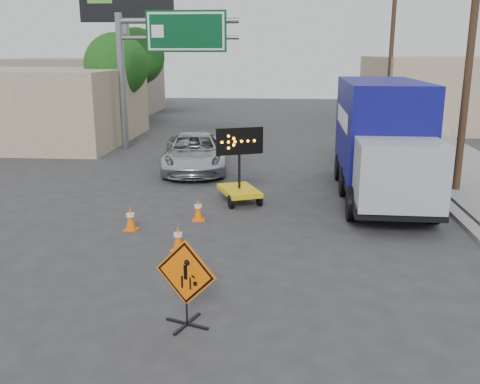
# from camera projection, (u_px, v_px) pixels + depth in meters

# --- Properties ---
(ground) EXTENTS (100.00, 100.00, 0.00)m
(ground) POSITION_uv_depth(u_px,v_px,m) (186.00, 317.00, 10.22)
(ground) COLOR #2D2D30
(ground) RESTS_ON ground
(curb_right) EXTENTS (0.40, 60.00, 0.12)m
(curb_right) POSITION_uv_depth(u_px,v_px,m) (403.00, 163.00, 24.09)
(curb_right) COLOR gray
(curb_right) RESTS_ON ground
(sidewalk_right) EXTENTS (4.00, 60.00, 0.15)m
(sidewalk_right) POSITION_uv_depth(u_px,v_px,m) (456.00, 164.00, 23.90)
(sidewalk_right) COLOR gray
(sidewalk_right) RESTS_ON ground
(storefront_left_near) EXTENTS (14.00, 10.00, 4.00)m
(storefront_left_near) POSITION_uv_depth(u_px,v_px,m) (4.00, 105.00, 30.11)
(storefront_left_near) COLOR tan
(storefront_left_near) RESTS_ON ground
(storefront_left_far) EXTENTS (12.00, 10.00, 4.40)m
(storefront_left_far) POSITION_uv_depth(u_px,v_px,m) (79.00, 86.00, 43.64)
(storefront_left_far) COLOR gray
(storefront_left_far) RESTS_ON ground
(building_right_far) EXTENTS (10.00, 14.00, 4.60)m
(building_right_far) POSITION_uv_depth(u_px,v_px,m) (445.00, 90.00, 37.51)
(building_right_far) COLOR tan
(building_right_far) RESTS_ON ground
(highway_gantry) EXTENTS (6.18, 0.38, 6.90)m
(highway_gantry) POSITION_uv_depth(u_px,v_px,m) (160.00, 49.00, 26.60)
(highway_gantry) COLOR slate
(highway_gantry) RESTS_ON ground
(billboard) EXTENTS (6.10, 0.54, 9.85)m
(billboard) POSITION_uv_depth(u_px,v_px,m) (127.00, 12.00, 33.96)
(billboard) COLOR slate
(billboard) RESTS_ON ground
(utility_pole_near) EXTENTS (1.80, 0.26, 9.00)m
(utility_pole_near) POSITION_uv_depth(u_px,v_px,m) (470.00, 59.00, 18.03)
(utility_pole_near) COLOR #402A1B
(utility_pole_near) RESTS_ON ground
(utility_pole_far) EXTENTS (1.80, 0.26, 9.00)m
(utility_pole_far) POSITION_uv_depth(u_px,v_px,m) (391.00, 56.00, 31.53)
(utility_pole_far) COLOR #402A1B
(utility_pole_far) RESTS_ON ground
(tree_left_near) EXTENTS (3.71, 3.71, 6.03)m
(tree_left_near) POSITION_uv_depth(u_px,v_px,m) (116.00, 65.00, 31.01)
(tree_left_near) COLOR #402A1B
(tree_left_near) RESTS_ON ground
(tree_left_far) EXTENTS (4.10, 4.10, 6.66)m
(tree_left_far) POSITION_uv_depth(u_px,v_px,m) (136.00, 57.00, 38.70)
(tree_left_far) COLOR #402A1B
(tree_left_far) RESTS_ON ground
(construction_sign) EXTENTS (1.18, 0.85, 1.67)m
(construction_sign) POSITION_uv_depth(u_px,v_px,m) (186.00, 281.00, 9.70)
(construction_sign) COLOR black
(construction_sign) RESTS_ON ground
(arrow_board) EXTENTS (1.67, 2.05, 2.53)m
(arrow_board) POSITION_uv_depth(u_px,v_px,m) (239.00, 186.00, 17.89)
(arrow_board) COLOR #E5B90C
(arrow_board) RESTS_ON ground
(pickup_truck) EXTENTS (3.32, 5.89, 1.55)m
(pickup_truck) POSITION_uv_depth(u_px,v_px,m) (194.00, 153.00, 22.69)
(pickup_truck) COLOR silver
(pickup_truck) RESTS_ON ground
(box_truck) EXTENTS (2.83, 8.40, 3.96)m
(box_truck) POSITION_uv_depth(u_px,v_px,m) (381.00, 146.00, 18.24)
(box_truck) COLOR black
(box_truck) RESTS_ON ground
(cone_a) EXTENTS (0.44, 0.44, 0.67)m
(cone_a) POSITION_uv_depth(u_px,v_px,m) (178.00, 238.00, 13.55)
(cone_a) COLOR #FA6505
(cone_a) RESTS_ON ground
(cone_b) EXTENTS (0.40, 0.40, 0.71)m
(cone_b) POSITION_uv_depth(u_px,v_px,m) (130.00, 218.00, 15.12)
(cone_b) COLOR #FA6505
(cone_b) RESTS_ON ground
(cone_c) EXTENTS (0.40, 0.40, 0.70)m
(cone_c) POSITION_uv_depth(u_px,v_px,m) (198.00, 209.00, 15.99)
(cone_c) COLOR #FA6505
(cone_c) RESTS_ON ground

